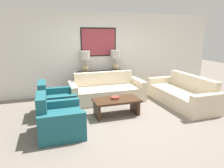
# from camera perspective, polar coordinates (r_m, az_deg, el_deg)

# --- Properties ---
(ground_plane) EXTENTS (20.00, 20.00, 0.00)m
(ground_plane) POSITION_cam_1_polar(r_m,az_deg,el_deg) (4.80, 3.68, -9.99)
(ground_plane) COLOR slate
(back_wall) EXTENTS (8.50, 0.12, 2.65)m
(back_wall) POSITION_cam_1_polar(r_m,az_deg,el_deg) (6.73, -3.91, 8.72)
(back_wall) COLOR silver
(back_wall) RESTS_ON ground_plane
(console_table) EXTENTS (1.52, 0.35, 0.77)m
(console_table) POSITION_cam_1_polar(r_m,az_deg,el_deg) (6.64, -3.23, 0.37)
(console_table) COLOR black
(console_table) RESTS_ON ground_plane
(table_lamp_left) EXTENTS (0.32, 0.32, 0.68)m
(table_lamp_left) POSITION_cam_1_polar(r_m,az_deg,el_deg) (6.39, -7.74, 7.13)
(table_lamp_left) COLOR tan
(table_lamp_left) RESTS_ON console_table
(table_lamp_right) EXTENTS (0.32, 0.32, 0.68)m
(table_lamp_right) POSITION_cam_1_polar(r_m,az_deg,el_deg) (6.64, 0.91, 7.52)
(table_lamp_right) COLOR tan
(table_lamp_right) RESTS_ON console_table
(couch_by_back_wall) EXTENTS (2.20, 0.93, 0.82)m
(couch_by_back_wall) POSITION_cam_1_polar(r_m,az_deg,el_deg) (6.04, -1.56, -2.08)
(couch_by_back_wall) COLOR beige
(couch_by_back_wall) RESTS_ON ground_plane
(couch_by_side) EXTENTS (0.93, 2.20, 0.82)m
(couch_by_side) POSITION_cam_1_polar(r_m,az_deg,el_deg) (6.04, 19.31, -2.91)
(couch_by_side) COLOR beige
(couch_by_side) RESTS_ON ground_plane
(coffee_table) EXTENTS (1.13, 0.59, 0.41)m
(coffee_table) POSITION_cam_1_polar(r_m,az_deg,el_deg) (4.93, 1.30, -5.57)
(coffee_table) COLOR #3D2616
(coffee_table) RESTS_ON ground_plane
(decorative_bowl) EXTENTS (0.21, 0.21, 0.06)m
(decorative_bowl) POSITION_cam_1_polar(r_m,az_deg,el_deg) (4.92, 0.91, -3.93)
(decorative_bowl) COLOR #93382D
(decorative_bowl) RESTS_ON coffee_table
(armchair_near_back_wall) EXTENTS (0.86, 0.96, 0.84)m
(armchair_near_back_wall) POSITION_cam_1_polar(r_m,az_deg,el_deg) (5.20, -15.70, -5.22)
(armchair_near_back_wall) COLOR #1E5B66
(armchair_near_back_wall) RESTS_ON ground_plane
(armchair_near_camera) EXTENTS (0.86, 0.96, 0.84)m
(armchair_near_camera) POSITION_cam_1_polar(r_m,az_deg,el_deg) (4.18, -14.94, -10.01)
(armchair_near_camera) COLOR #1E5B66
(armchair_near_camera) RESTS_ON ground_plane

